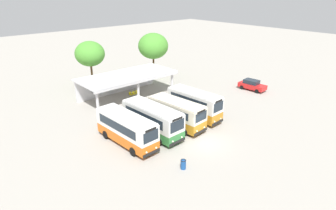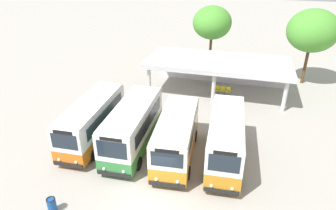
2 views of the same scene
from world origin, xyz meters
TOP-DOWN VIEW (x-y plane):
  - ground_plane at (0.00, 0.00)m, footprint 180.00×180.00m
  - city_bus_nearest_orange at (-6.10, 5.10)m, footprint 2.54×7.86m
  - city_bus_second_in_row at (-2.84, 4.99)m, footprint 2.67×7.80m
  - city_bus_middle_cream at (0.42, 4.64)m, footprint 2.90×7.25m
  - city_bus_fourth_amber at (3.68, 4.97)m, footprint 2.57×7.30m
  - terminal_canopy at (1.72, 17.11)m, footprint 13.93×6.27m
  - waiting_chair_end_by_column at (1.86, 15.99)m, footprint 0.45×0.45m
  - waiting_chair_second_from_end at (2.42, 15.95)m, footprint 0.45×0.45m
  - waiting_chair_middle_seat at (2.99, 15.95)m, footprint 0.45×0.45m
  - roadside_tree_behind_canopy at (-0.04, 23.78)m, footprint 4.55×4.55m
  - roadside_tree_east_of_canopy at (10.51, 21.36)m, footprint 5.12×5.12m
  - litter_bin_apron at (-4.93, -2.00)m, footprint 0.49×0.49m

SIDE VIEW (x-z plane):
  - ground_plane at x=0.00m, z-range 0.00..0.00m
  - litter_bin_apron at x=-4.93m, z-range 0.01..0.91m
  - waiting_chair_end_by_column at x=1.86m, z-range 0.09..0.95m
  - waiting_chair_second_from_end at x=2.42m, z-range 0.09..0.95m
  - waiting_chair_middle_seat at x=2.99m, z-range 0.09..0.95m
  - city_bus_middle_cream at x=0.42m, z-range 0.17..3.31m
  - city_bus_nearest_orange at x=-6.10m, z-range 0.17..3.35m
  - city_bus_second_in_row at x=-2.84m, z-range 0.17..3.47m
  - city_bus_fourth_amber at x=3.68m, z-range 0.17..3.58m
  - terminal_canopy at x=1.72m, z-range 0.99..4.39m
  - roadside_tree_behind_canopy at x=-0.04m, z-range 1.76..9.18m
  - roadside_tree_east_of_canopy at x=10.51m, z-range 1.75..9.64m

